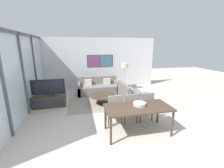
% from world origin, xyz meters
% --- Properties ---
extents(ground_plane, '(24.00, 24.00, 0.00)m').
position_xyz_m(ground_plane, '(0.00, 0.00, 0.00)').
color(ground_plane, beige).
extents(wall_back, '(6.73, 0.09, 2.80)m').
position_xyz_m(wall_back, '(0.01, 5.73, 1.40)').
color(wall_back, silver).
rests_on(wall_back, ground_plane).
extents(window_wall_left, '(0.07, 5.73, 2.80)m').
position_xyz_m(window_wall_left, '(-2.86, 2.86, 1.53)').
color(window_wall_left, silver).
rests_on(window_wall_left, ground_plane).
extents(area_rug, '(2.82, 1.72, 0.01)m').
position_xyz_m(area_rug, '(-0.09, 3.19, 0.00)').
color(area_rug, gray).
rests_on(area_rug, ground_plane).
extents(tv_console, '(1.23, 0.41, 0.47)m').
position_xyz_m(tv_console, '(-2.19, 3.32, 0.23)').
color(tv_console, '#423326').
rests_on(tv_console, ground_plane).
extents(television, '(1.23, 0.20, 0.65)m').
position_xyz_m(television, '(-2.19, 3.32, 0.79)').
color(television, '#2D2D33').
rests_on(television, tv_console).
extents(sofa_main, '(2.04, 0.88, 0.82)m').
position_xyz_m(sofa_main, '(-0.09, 4.70, 0.27)').
color(sofa_main, slate).
rests_on(sofa_main, ground_plane).
extents(sofa_side, '(0.88, 1.43, 0.82)m').
position_xyz_m(sofa_side, '(1.10, 3.13, 0.27)').
color(sofa_side, slate).
rests_on(sofa_side, ground_plane).
extents(coffee_table, '(1.08, 1.08, 0.39)m').
position_xyz_m(coffee_table, '(-0.09, 3.19, 0.29)').
color(coffee_table, '#423326').
rests_on(coffee_table, ground_plane).
extents(dining_table, '(1.78, 0.87, 0.77)m').
position_xyz_m(dining_table, '(0.51, 0.85, 0.70)').
color(dining_table, '#423326').
rests_on(dining_table, ground_plane).
extents(dining_chair_left, '(0.46, 0.46, 0.96)m').
position_xyz_m(dining_chair_left, '(-0.00, 1.47, 0.54)').
color(dining_chair_left, gray).
rests_on(dining_chair_left, ground_plane).
extents(dining_chair_centre, '(0.46, 0.46, 0.96)m').
position_xyz_m(dining_chair_centre, '(0.51, 1.48, 0.54)').
color(dining_chair_centre, gray).
rests_on(dining_chair_centre, ground_plane).
extents(dining_chair_right, '(0.46, 0.46, 0.96)m').
position_xyz_m(dining_chair_right, '(1.02, 1.48, 0.54)').
color(dining_chair_right, gray).
rests_on(dining_chair_right, ground_plane).
extents(fruit_bowl, '(0.36, 0.36, 0.08)m').
position_xyz_m(fruit_bowl, '(0.58, 0.94, 0.82)').
color(fruit_bowl, '#B7B2A8').
rests_on(fruit_bowl, dining_table).
extents(floor_lamp, '(0.38, 0.38, 1.49)m').
position_xyz_m(floor_lamp, '(1.34, 4.78, 1.28)').
color(floor_lamp, '#2D2D33').
rests_on(floor_lamp, ground_plane).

